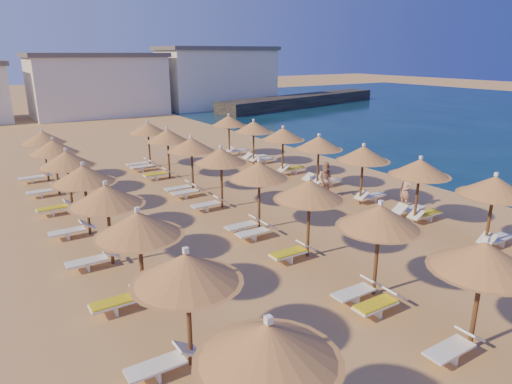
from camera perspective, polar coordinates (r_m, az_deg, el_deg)
ground at (r=18.96m, az=10.28°, el=-6.07°), size 220.00×220.00×0.00m
jetty at (r=66.65m, az=5.86°, el=11.30°), size 30.13×10.69×1.50m
hotel_blocks at (r=59.97m, az=-18.45°, el=12.74°), size 48.96×10.27×8.10m
parasol_row_east at (r=21.88m, az=16.38°, el=3.72°), size 2.66×32.68×3.13m
parasol_row_west at (r=17.83m, az=3.33°, el=1.44°), size 2.66×32.68×3.13m
parasol_row_inland at (r=18.24m, az=-19.58°, el=0.82°), size 2.66×26.01×3.13m
loungers at (r=19.44m, az=4.36°, el=-4.15°), size 15.66×30.59×0.66m
beachgoer_b at (r=24.12m, az=8.73°, el=1.47°), size 1.13×1.18×1.91m
beachgoer_a at (r=23.51m, az=18.17°, el=0.13°), size 0.42×0.63×1.71m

